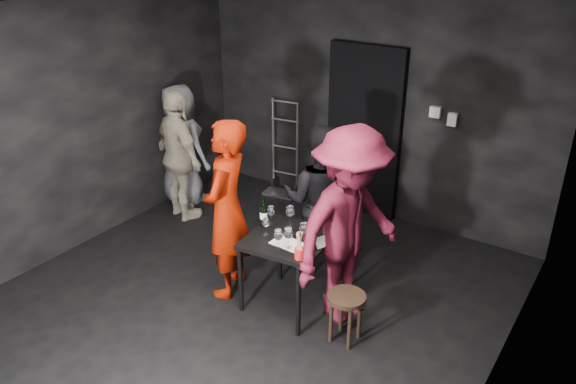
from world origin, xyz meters
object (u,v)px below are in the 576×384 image
Objects in this scene: tasting_table at (288,246)px; breadstick_cup at (299,246)px; wine_bottle at (264,215)px; woman_black at (320,195)px; bystander_grey at (181,143)px; stool at (346,305)px; man_maroon at (350,205)px; server_red at (226,194)px; bystander_cream at (179,151)px; hand_truck at (283,177)px.

tasting_table is 0.43m from breadstick_cup.
woman_black is at bearing 73.90° from wine_bottle.
bystander_grey is at bearing 155.08° from tasting_table.
tasting_table reaches higher than stool.
breadstick_cup is (-0.24, -0.43, -0.28)m from man_maroon.
server_red is (-0.63, -0.10, 0.40)m from tasting_table.
bystander_cream reaches higher than woman_black.
man_maroon is 0.89m from wine_bottle.
man_maroon is at bearing -173.73° from bystander_cream.
bystander_cream is (-0.63, -1.28, 0.64)m from hand_truck.
woman_black reaches higher than stool.
bystander_cream is 1.94m from wine_bottle.
bystander_cream reaches higher than tasting_table.
hand_truck is at bearing 61.67° from man_maroon.
hand_truck is 2.56m from tasting_table.
bystander_grey is 6.07× the size of breadstick_cup.
server_red is at bearing 118.96° from man_maroon.
bystander_cream reaches higher than hand_truck.
bystander_cream is 2.59m from breadstick_cup.
man_maroon is at bearing 19.80° from tasting_table.
tasting_table is at bearing 79.83° from woman_black.
bystander_grey is at bearing 157.91° from stool.
hand_truck is 2.45m from server_red.
server_red is 1.72m from bystander_cream.
man_maroon is 1.32× the size of bystander_cream.
bystander_cream is at bearing -20.36° from woman_black.
wine_bottle is at bearing 171.82° from tasting_table.
woman_black is at bearing -162.40° from bystander_cream.
server_red is 0.94m from breadstick_cup.
hand_truck is at bearing 125.62° from tasting_table.
breadstick_cup is (0.91, -0.14, -0.18)m from server_red.
bystander_cream reaches higher than breadstick_cup.
server_red is (-1.32, 0.04, 0.68)m from stool.
woman_black is 1.05m from breadstick_cup.
tasting_table is at bearing 138.48° from breadstick_cup.
man_maroon reaches higher than bystander_cream.
bystander_grey is (-2.40, 1.11, 0.16)m from tasting_table.
bystander_grey is (-3.09, 1.25, 0.44)m from stool.
man_maroon is 2.70m from bystander_cream.
woman_black reaches higher than wine_bottle.
man_maroon reaches higher than tasting_table.
bystander_grey reaches higher than stool.
bystander_grey is at bearing -143.34° from hand_truck.
breadstick_cup reaches higher than stool.
breadstick_cup is at bearing 62.99° from server_red.
tasting_table is 0.46× the size of bystander_grey.
man_maroon is (0.63, -0.54, 0.30)m from woman_black.
woman_black is 0.74× the size of man_maroon.
hand_truck is at bearing 127.26° from breadstick_cup.
breadstick_cup is at bearing -41.52° from tasting_table.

